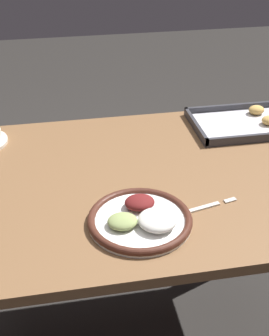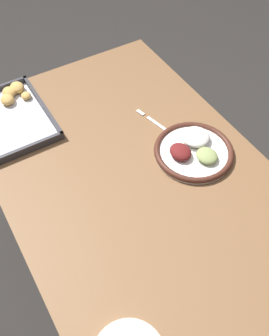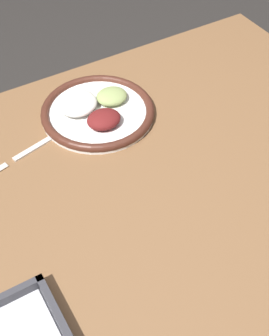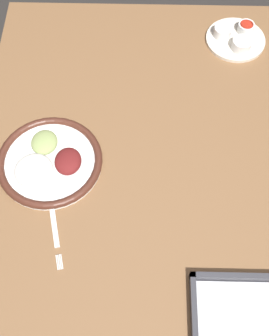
% 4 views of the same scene
% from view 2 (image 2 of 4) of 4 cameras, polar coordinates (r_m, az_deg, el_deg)
% --- Properties ---
extents(ground_plane, '(8.00, 8.00, 0.00)m').
position_cam_2_polar(ground_plane, '(1.89, -0.18, -14.47)').
color(ground_plane, '#282623').
extents(dining_table, '(1.24, 0.81, 0.73)m').
position_cam_2_polar(dining_table, '(1.34, -0.24, -3.35)').
color(dining_table, brown).
rests_on(dining_table, ground_plane).
extents(dinner_plate, '(0.26, 0.26, 0.05)m').
position_cam_2_polar(dinner_plate, '(1.31, 8.59, 2.59)').
color(dinner_plate, white).
rests_on(dinner_plate, dining_table).
extents(fork, '(0.20, 0.06, 0.00)m').
position_cam_2_polar(fork, '(1.39, 3.67, 6.13)').
color(fork, silver).
rests_on(fork, dining_table).
extents(baking_tray, '(0.36, 0.25, 0.04)m').
position_cam_2_polar(baking_tray, '(1.49, -17.59, 7.70)').
color(baking_tray, '#333338').
rests_on(baking_tray, dining_table).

